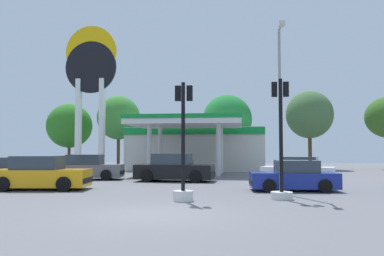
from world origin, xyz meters
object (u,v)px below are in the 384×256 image
object	(u,v)px
traffic_signal_1	(281,160)
car_0	(298,171)
traffic_signal_0	(183,163)
tree_0	(69,126)
car_2	(87,168)
tree_1	(119,118)
car_6	(40,174)
corner_streetlamp	(280,94)
car_5	(294,177)
car_3	(174,169)
tree_2	(227,120)
tree_3	(309,115)
station_pole_sign	(91,78)

from	to	relation	value
traffic_signal_1	car_0	bearing A→B (deg)	78.23
traffic_signal_0	tree_0	distance (m)	29.71
car_2	tree_1	bearing A→B (deg)	99.75
car_0	car_6	world-z (taller)	car_6
car_6	corner_streetlamp	xyz separation A→B (m)	(11.04, -0.60, 3.55)
car_5	tree_1	distance (m)	24.65
car_3	tree_2	bearing A→B (deg)	80.42
traffic_signal_1	tree_3	xyz separation A→B (m)	(4.91, 23.45, 3.65)
corner_streetlamp	tree_1	bearing A→B (deg)	123.10
traffic_signal_0	corner_streetlamp	world-z (taller)	corner_streetlamp
car_3	tree_0	bearing A→B (deg)	130.37
car_2	tree_3	xyz separation A→B (m)	(16.05, 14.80, 4.45)
car_0	tree_3	size ratio (longest dim) A/B	0.59
tree_0	corner_streetlamp	world-z (taller)	corner_streetlamp
car_3	car_0	bearing A→B (deg)	3.45
car_2	car_5	size ratio (longest dim) A/B	1.14
tree_3	corner_streetlamp	size ratio (longest dim) A/B	1.04
traffic_signal_0	tree_3	distance (m)	26.14
car_2	corner_streetlamp	size ratio (longest dim) A/B	0.64
car_6	tree_3	world-z (taller)	tree_3
car_2	tree_0	xyz separation A→B (m)	(-8.13, 15.48, 3.61)
car_5	car_6	distance (m)	11.78
tree_1	tree_2	xyz separation A→B (m)	(10.68, 0.57, -0.24)
car_0	tree_0	size ratio (longest dim) A/B	0.66
tree_0	tree_1	bearing A→B (deg)	-14.12
tree_0	traffic_signal_0	bearing A→B (deg)	-58.08
car_2	car_3	xyz separation A→B (m)	(5.67, -0.75, 0.03)
car_2	tree_0	distance (m)	17.85
station_pole_sign	tree_1	distance (m)	6.42
traffic_signal_1	tree_0	world-z (taller)	tree_0
car_2	tree_3	distance (m)	22.28
car_2	tree_1	size ratio (longest dim) A/B	0.64
car_5	tree_1	size ratio (longest dim) A/B	0.56
car_0	car_2	world-z (taller)	car_2
tree_1	corner_streetlamp	distance (m)	25.10
station_pole_sign	car_3	size ratio (longest dim) A/B	2.67
car_2	tree_0	world-z (taller)	tree_0
car_6	tree_3	size ratio (longest dim) A/B	0.62
traffic_signal_1	station_pole_sign	bearing A→B (deg)	129.91
car_5	tree_2	size ratio (longest dim) A/B	0.56
station_pole_sign	tree_1	xyz separation A→B (m)	(0.72, 5.63, -3.00)
car_5	tree_2	world-z (taller)	tree_2
car_6	traffic_signal_0	xyz separation A→B (m)	(7.25, -3.24, 0.69)
station_pole_sign	tree_0	world-z (taller)	station_pole_sign
tree_3	corner_streetlamp	distance (m)	22.30
station_pole_sign	car_5	distance (m)	21.82
car_0	tree_3	world-z (taller)	tree_3
car_5	tree_2	distance (m)	20.85
tree_3	car_0	bearing A→B (deg)	-101.86
tree_3	car_2	bearing A→B (deg)	-137.32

